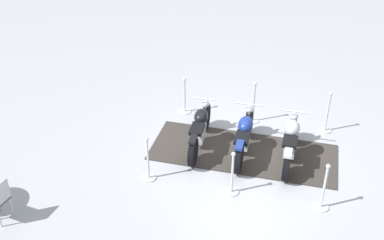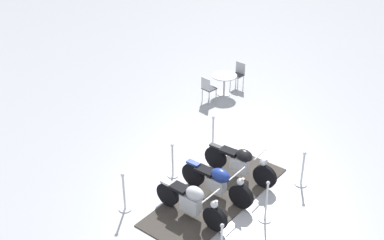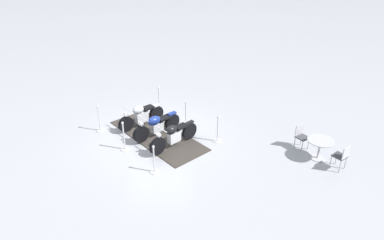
% 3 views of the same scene
% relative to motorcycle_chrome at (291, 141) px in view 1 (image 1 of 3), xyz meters
% --- Properties ---
extents(ground_plane, '(80.00, 80.00, 0.00)m').
position_rel_motorcycle_chrome_xyz_m(ground_plane, '(0.73, -0.76, -0.50)').
color(ground_plane, '#A8AAB2').
extents(display_platform, '(4.13, 4.32, 0.03)m').
position_rel_motorcycle_chrome_xyz_m(display_platform, '(0.73, -0.76, -0.49)').
color(display_platform, '#38332D').
rests_on(display_platform, ground_plane).
extents(motorcycle_chrome, '(1.66, 1.49, 0.93)m').
position_rel_motorcycle_chrome_xyz_m(motorcycle_chrome, '(0.00, 0.00, 0.00)').
color(motorcycle_chrome, black).
rests_on(motorcycle_chrome, display_platform).
extents(motorcycle_navy, '(1.67, 1.56, 0.96)m').
position_rel_motorcycle_chrome_xyz_m(motorcycle_navy, '(0.70, -0.78, -0.01)').
color(motorcycle_navy, black).
rests_on(motorcycle_navy, display_platform).
extents(motorcycle_black, '(1.65, 1.63, 0.97)m').
position_rel_motorcycle_chrome_xyz_m(motorcycle_black, '(1.41, -1.56, 0.00)').
color(motorcycle_black, black).
rests_on(motorcycle_black, display_platform).
extents(stanchion_left_front, '(0.32, 0.32, 1.08)m').
position_rel_motorcycle_chrome_xyz_m(stanchion_left_front, '(0.59, 1.58, -0.14)').
color(stanchion_left_front, silver).
rests_on(stanchion_left_front, ground_plane).
extents(stanchion_right_mid, '(0.32, 0.32, 1.14)m').
position_rel_motorcycle_chrome_xyz_m(stanchion_right_mid, '(-0.36, -1.74, -0.13)').
color(stanchion_right_mid, silver).
rests_on(stanchion_right_mid, ground_plane).
extents(stanchion_left_mid, '(0.31, 0.31, 1.03)m').
position_rel_motorcycle_chrome_xyz_m(stanchion_left_mid, '(1.81, 0.22, -0.15)').
color(stanchion_left_mid, silver).
rests_on(stanchion_left_mid, ground_plane).
extents(stanchion_right_rear, '(0.33, 0.33, 1.02)m').
position_rel_motorcycle_chrome_xyz_m(stanchion_right_rear, '(0.86, -3.09, -0.18)').
color(stanchion_right_rear, silver).
rests_on(stanchion_right_rear, ground_plane).
extents(stanchion_left_rear, '(0.32, 0.32, 1.07)m').
position_rel_motorcycle_chrome_xyz_m(stanchion_left_rear, '(3.03, -1.14, -0.15)').
color(stanchion_left_rear, silver).
rests_on(stanchion_left_rear, ground_plane).
extents(stanchion_right_front, '(0.32, 0.32, 1.10)m').
position_rel_motorcycle_chrome_xyz_m(stanchion_right_front, '(-1.58, -0.38, -0.14)').
color(stanchion_right_front, silver).
rests_on(stanchion_right_front, ground_plane).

